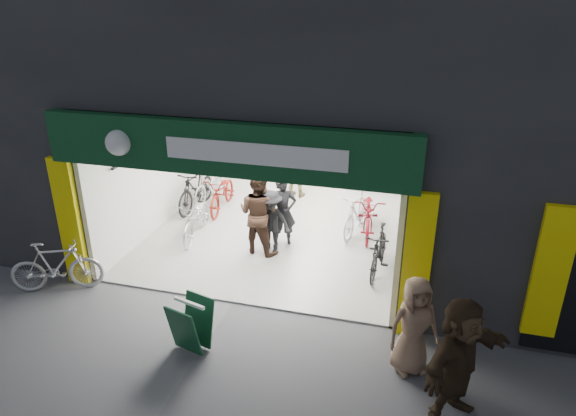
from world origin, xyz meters
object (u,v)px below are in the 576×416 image
at_px(parked_bike, 56,266).
at_px(sandwich_board, 191,324).
at_px(bike_right_front, 379,251).
at_px(pedestrian_near, 414,326).
at_px(bike_left_front, 196,218).

bearing_deg(parked_bike, sandwich_board, -129.92).
relative_size(bike_right_front, pedestrian_near, 1.03).
xyz_separation_m(parked_bike, sandwich_board, (3.27, -0.96, -0.04)).
height_order(bike_right_front, parked_bike, parked_bike).
bearing_deg(sandwich_board, pedestrian_near, 22.43).
bearing_deg(bike_left_front, pedestrian_near, -41.31).
distance_m(bike_right_front, parked_bike, 6.36).
distance_m(bike_left_front, pedestrian_near, 6.12).
bearing_deg(bike_right_front, sandwich_board, -124.44).
bearing_deg(parked_bike, bike_right_front, -92.22).
bearing_deg(bike_left_front, sandwich_board, -74.43).
height_order(bike_right_front, pedestrian_near, pedestrian_near).
distance_m(parked_bike, pedestrian_near, 6.75).
height_order(bike_left_front, pedestrian_near, pedestrian_near).
distance_m(bike_left_front, parked_bike, 3.28).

